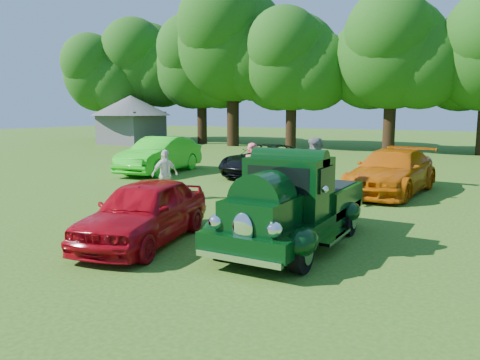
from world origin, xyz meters
The scene contains 11 objects.
ground centered at (0.00, 0.00, 0.00)m, with size 120.00×120.00×0.00m, color #2D5313.
hero_pickup centered at (0.65, 0.60, 0.78)m, with size 2.13×4.58×1.79m.
red_convertible centered at (-2.06, -0.76, 0.65)m, with size 1.54×3.82×1.30m, color #A40711.
back_car_lime centered at (-8.66, 7.98, 0.78)m, with size 1.65×4.72×1.56m, color #20C41A.
back_car_black centered at (-4.29, 9.42, 0.65)m, with size 2.15×4.66×1.29m, color black.
back_car_orange centered at (1.18, 7.64, 0.72)m, with size 2.00×4.93×1.43m, color #C55A06.
spectator_pink centered at (-2.21, 4.35, 0.87)m, with size 0.63×0.42×1.74m, color #E45D68.
spectator_grey centered at (-0.34, 4.56, 0.97)m, with size 0.94×0.73×1.94m, color gray.
spectator_white centered at (-4.63, 3.20, 0.76)m, with size 0.89×0.37×1.52m, color white.
gazebo centered at (-22.00, 21.00, 2.40)m, with size 6.40×6.40×3.90m.
tree_line centered at (0.34, 23.76, 6.60)m, with size 62.15×10.10×11.73m.
Camera 1 is at (4.20, -7.97, 2.69)m, focal length 35.00 mm.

